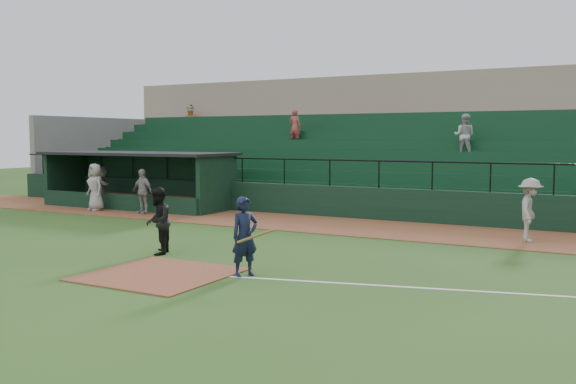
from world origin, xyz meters
The scene contains 12 objects.
ground centered at (0.00, 0.00, 0.00)m, with size 90.00×90.00×0.00m, color #2A4E19.
warning_track centered at (0.00, 8.00, 0.01)m, with size 40.00×4.00×0.03m, color brown.
home_plate_dirt centered at (0.00, -1.00, 0.01)m, with size 3.00×3.00×0.03m, color brown.
foul_line centered at (8.00, 1.20, 0.01)m, with size 18.00×0.09×0.01m, color white.
stadium_structure centered at (0.00, 16.46, 2.30)m, with size 38.00×13.08×6.40m.
dugout centered at (-9.75, 9.56, 1.33)m, with size 8.90×3.20×2.42m.
batter_at_plate centered at (1.74, -0.18, 0.88)m, with size 1.13×0.77×1.76m.
umpire centered at (-1.66, 0.91, 0.88)m, with size 0.86×0.67×1.76m, color black.
runner centered at (6.64, 7.55, 0.96)m, with size 1.20×0.69×1.86m, color #9F9995.
dugout_player_a centered at (-7.82, 7.26, 0.92)m, with size 1.05×0.44×1.79m, color #99948F.
dugout_player_b centered at (-10.31, 7.18, 1.01)m, with size 0.95×0.62×1.95m, color #A19B96.
dugout_player_c centered at (-11.52, 8.72, 0.93)m, with size 1.67×0.53×1.80m, color gray.
Camera 1 is at (9.13, -11.74, 3.07)m, focal length 39.13 mm.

